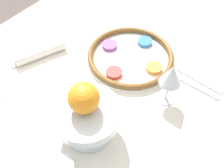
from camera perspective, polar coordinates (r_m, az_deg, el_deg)
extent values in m
plane|color=#564C47|center=(1.50, 0.27, -16.26)|extent=(8.00, 8.00, 0.00)
cube|color=silver|center=(1.18, 0.33, -9.54)|extent=(1.53, 1.08, 0.70)
cylinder|color=white|center=(0.95, 4.09, 5.52)|extent=(0.31, 0.31, 0.01)
torus|color=brown|center=(0.94, 4.14, 6.17)|extent=(0.31, 0.31, 0.02)
cylinder|color=red|center=(0.89, 0.67, 2.58)|extent=(0.06, 0.06, 0.01)
cylinder|color=orange|center=(0.91, 9.12, 3.46)|extent=(0.06, 0.06, 0.01)
cylinder|color=#2D6BB7|center=(1.00, 7.23, 9.07)|extent=(0.06, 0.06, 0.01)
cylinder|color=#844299|center=(0.98, -0.54, 8.39)|extent=(0.06, 0.06, 0.01)
cylinder|color=silver|center=(0.85, 11.56, -3.07)|extent=(0.06, 0.06, 0.00)
cylinder|color=silver|center=(0.82, 11.99, -1.39)|extent=(0.01, 0.01, 0.08)
cone|color=silver|center=(0.77, 12.86, 1.96)|extent=(0.07, 0.07, 0.07)
cylinder|color=silver|center=(0.77, -5.10, -10.20)|extent=(0.13, 0.13, 0.01)
cylinder|color=silver|center=(0.74, -5.32, -8.62)|extent=(0.03, 0.03, 0.07)
cylinder|color=silver|center=(0.69, -5.63, -6.39)|extent=(0.19, 0.19, 0.03)
sphere|color=orange|center=(0.65, -6.21, -3.04)|extent=(0.08, 0.08, 0.08)
cylinder|color=white|center=(0.98, -15.34, 6.73)|extent=(0.19, 0.11, 0.04)
cube|color=silver|center=(0.93, 18.45, 0.86)|extent=(0.03, 0.17, 0.01)
cube|color=silver|center=(0.91, 17.68, -0.29)|extent=(0.03, 0.17, 0.01)
cube|color=silver|center=(1.01, -17.89, 5.94)|extent=(0.15, 0.02, 0.01)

